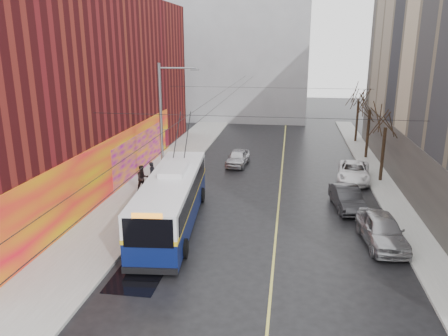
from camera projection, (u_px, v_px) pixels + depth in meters
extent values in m
plane|color=black|center=(238.00, 281.00, 19.43)|extent=(140.00, 140.00, 0.00)
cube|color=gray|center=(149.00, 187.00, 31.98)|extent=(4.00, 60.00, 0.15)
cube|color=gray|center=(391.00, 199.00, 29.51)|extent=(2.00, 60.00, 0.15)
cube|color=#BFB74C|center=(280.00, 185.00, 32.52)|extent=(0.12, 50.00, 0.01)
cube|color=#561114|center=(52.00, 87.00, 33.13)|extent=(12.00, 36.00, 14.00)
cube|color=#E0BD04|center=(111.00, 168.00, 29.83)|extent=(0.08, 28.00, 4.00)
cube|color=#930492|center=(141.00, 152.00, 35.64)|extent=(0.06, 12.00, 3.20)
cube|color=#4C4742|center=(402.00, 164.00, 30.74)|extent=(0.06, 36.00, 4.00)
cube|color=gray|center=(235.00, 52.00, 60.58)|extent=(20.00, 12.00, 18.00)
cylinder|color=slate|center=(161.00, 133.00, 28.61)|extent=(0.20, 0.20, 9.00)
cube|color=maroon|center=(167.00, 138.00, 28.64)|extent=(0.04, 0.60, 1.10)
cylinder|color=slate|center=(177.00, 68.00, 27.28)|extent=(2.40, 0.10, 0.10)
cube|color=slate|center=(195.00, 70.00, 27.14)|extent=(0.50, 0.22, 0.12)
cylinder|color=black|center=(212.00, 99.00, 32.53)|extent=(0.02, 60.00, 0.02)
cylinder|color=black|center=(225.00, 99.00, 32.38)|extent=(0.02, 60.00, 0.02)
cylinder|color=black|center=(252.00, 117.00, 23.37)|extent=(18.00, 0.02, 0.02)
cylinder|color=black|center=(268.00, 88.00, 38.57)|extent=(18.00, 0.02, 0.02)
cylinder|color=black|center=(383.00, 155.00, 32.75)|extent=(0.24, 0.24, 4.20)
cylinder|color=black|center=(368.00, 135.00, 39.36)|extent=(0.24, 0.24, 4.48)
cylinder|color=black|center=(357.00, 122.00, 46.03)|extent=(0.24, 0.24, 4.37)
cube|color=black|center=(139.00, 275.00, 19.95)|extent=(2.27, 3.50, 0.01)
ellipsoid|color=slate|center=(191.00, 105.00, 26.46)|extent=(0.44, 0.20, 0.12)
ellipsoid|color=slate|center=(246.00, 76.00, 26.09)|extent=(0.44, 0.20, 0.12)
ellipsoid|color=slate|center=(213.00, 91.00, 27.97)|extent=(0.44, 0.20, 0.12)
cube|color=#091343|center=(172.00, 210.00, 25.13)|extent=(3.62, 11.98, 1.47)
cube|color=silver|center=(172.00, 187.00, 24.76)|extent=(3.62, 11.98, 1.28)
cube|color=gold|center=(172.00, 198.00, 24.93)|extent=(3.66, 12.02, 0.22)
cube|color=black|center=(148.00, 233.00, 19.13)|extent=(2.25, 0.24, 1.38)
cube|color=black|center=(186.00, 163.00, 30.46)|extent=(2.25, 0.24, 1.18)
cube|color=black|center=(149.00, 189.00, 24.86)|extent=(1.02, 10.77, 0.98)
cube|color=black|center=(194.00, 190.00, 24.71)|extent=(1.02, 10.77, 0.98)
cube|color=silver|center=(174.00, 169.00, 25.48)|extent=(1.64, 3.06, 0.29)
cube|color=black|center=(150.00, 271.00, 19.59)|extent=(2.56, 0.35, 0.29)
cylinder|color=black|center=(133.00, 247.00, 21.56)|extent=(0.38, 1.01, 0.98)
cylinder|color=black|center=(184.00, 248.00, 21.41)|extent=(0.38, 1.01, 0.98)
cylinder|color=black|center=(164.00, 194.00, 29.10)|extent=(0.38, 1.01, 0.98)
cylinder|color=black|center=(202.00, 195.00, 28.95)|extent=(0.38, 1.01, 0.98)
cylinder|color=black|center=(177.00, 134.00, 28.41)|extent=(0.37, 3.41, 2.42)
cylinder|color=black|center=(188.00, 134.00, 28.37)|extent=(0.37, 3.41, 2.42)
imported|color=#A2A3A7|center=(382.00, 230.00, 22.78)|extent=(2.37, 4.92, 1.62)
imported|color=#28282A|center=(347.00, 198.00, 27.76)|extent=(2.05, 4.46, 1.42)
imported|color=white|center=(354.00, 172.00, 33.44)|extent=(2.96, 5.33, 1.41)
imported|color=silver|center=(238.00, 158.00, 37.71)|extent=(1.98, 4.09, 1.35)
imported|color=black|center=(152.00, 174.00, 31.52)|extent=(0.63, 0.77, 1.83)
imported|color=black|center=(143.00, 178.00, 30.47)|extent=(1.16, 1.13, 1.88)
imported|color=black|center=(152.00, 190.00, 28.31)|extent=(1.16, 1.25, 1.69)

